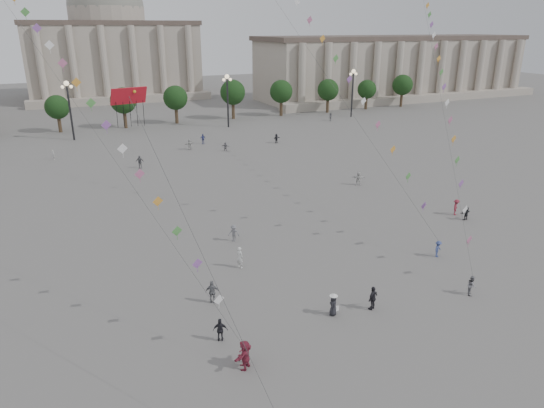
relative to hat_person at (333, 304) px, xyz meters
name	(u,v)px	position (x,y,z in m)	size (l,w,h in m)	color
ground	(353,316)	(1.26, -0.78, -0.87)	(360.00, 360.00, 0.00)	#5D5B58
hall_east	(395,67)	(76.26, 93.11, 7.56)	(84.00, 26.22, 17.20)	#9F9485
hall_central	(111,46)	(1.26, 128.44, 13.37)	(48.30, 34.30, 35.50)	#9F9485
tree_row	(146,100)	(1.26, 77.22, 4.53)	(137.12, 5.12, 8.00)	#37271B
lamp_post_mid_west	(69,100)	(-13.74, 69.22, 6.49)	(2.00, 0.90, 10.65)	#262628
lamp_post_mid_east	(227,91)	(16.26, 69.22, 6.49)	(2.00, 0.90, 10.65)	#262628
lamp_post_far_east	(353,84)	(46.26, 69.22, 6.49)	(2.00, 0.90, 10.65)	#262628
person_crowd_0	(203,139)	(7.03, 56.54, 0.02)	(1.04, 0.43, 1.78)	#383F7F
person_crowd_3	(466,213)	(22.58, 10.04, -0.12)	(1.39, 0.44, 1.50)	black
person_crowd_4	(190,144)	(3.74, 53.27, 0.07)	(1.73, 0.55, 1.87)	#B3B2AE
person_crowd_6	(234,233)	(-2.17, 15.01, -0.01)	(1.10, 0.63, 1.70)	slate
person_crowd_7	(358,178)	(18.85, 25.11, 0.04)	(1.68, 0.54, 1.82)	silver
person_crowd_8	(456,207)	(22.64, 11.60, 0.04)	(1.16, 0.67, 1.80)	maroon
person_crowd_9	(276,138)	(19.28, 51.86, -0.05)	(1.52, 0.48, 1.64)	black
person_crowd_10	(54,155)	(-17.45, 55.73, -0.12)	(0.54, 0.36, 1.48)	#B7B7B3
person_crowd_12	(225,147)	(9.00, 49.98, -0.13)	(1.37, 0.44, 1.48)	slate
person_crowd_13	(240,257)	(-3.56, 9.65, 0.10)	(0.71, 0.46, 1.94)	silver
person_crowd_16	(140,162)	(-5.97, 45.05, 0.09)	(1.12, 0.47, 1.92)	#5E5E63
person_crowd_19	(330,117)	(39.25, 66.77, 0.01)	(1.63, 0.52, 1.76)	#5B5C60
tourist_1	(220,330)	(-8.40, 0.39, -0.03)	(0.98, 0.41, 1.67)	black
tourist_2	(245,355)	(-7.89, -2.86, 0.10)	(1.78, 0.57, 1.92)	maroon
tourist_3	(212,292)	(-7.44, 5.14, 0.05)	(1.07, 0.45, 1.83)	slate
tourist_4	(373,298)	(3.04, -0.54, 0.07)	(1.09, 0.46, 1.87)	#232127
kite_flyer_0	(242,353)	(-7.94, -2.43, -0.06)	(0.79, 0.61, 1.62)	#9E2B3F
kite_flyer_1	(438,249)	(13.52, 4.28, -0.09)	(1.00, 0.58, 1.55)	#394780
kite_flyer_2	(472,285)	(11.28, -1.92, -0.07)	(0.77, 0.60, 1.59)	slate
hat_person	(333,304)	(0.00, 0.00, 0.00)	(0.94, 0.93, 1.69)	black
dragon_kite	(131,110)	(-12.09, 4.72, 14.01)	(2.88, 8.34, 21.38)	red
kite_train_west	(15,5)	(-18.15, 24.80, 20.55)	(19.76, 50.97, 66.73)	#3F3F3F
kite_train_east	(432,34)	(27.37, 23.67, 17.86)	(30.46, 47.50, 65.96)	#3F3F3F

